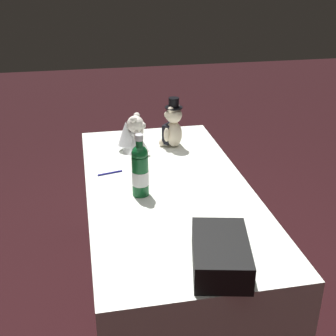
{
  "coord_description": "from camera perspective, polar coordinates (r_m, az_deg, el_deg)",
  "views": [
    {
      "loc": [
        2.01,
        -0.39,
        1.82
      ],
      "look_at": [
        0.0,
        0.0,
        0.86
      ],
      "focal_mm": 48.96,
      "sensor_mm": 36.0,
      "label": 1
    }
  ],
  "objects": [
    {
      "name": "champagne_bottle",
      "position": [
        2.17,
        -3.49,
        -0.23
      ],
      "size": [
        0.08,
        0.08,
        0.31
      ],
      "color": "#105224",
      "rests_on": "reception_table"
    },
    {
      "name": "gift_case_black",
      "position": [
        1.73,
        6.57,
        -10.59
      ],
      "size": [
        0.37,
        0.27,
        0.11
      ],
      "color": "black",
      "rests_on": "reception_table"
    },
    {
      "name": "teddy_bear_groom",
      "position": [
        2.74,
        0.55,
        5.14
      ],
      "size": [
        0.14,
        0.14,
        0.3
      ],
      "color": "beige",
      "rests_on": "reception_table"
    },
    {
      "name": "signing_pen",
      "position": [
        2.45,
        -7.13,
        -0.6
      ],
      "size": [
        0.04,
        0.14,
        0.01
      ],
      "color": "navy",
      "rests_on": "reception_table"
    },
    {
      "name": "reception_table",
      "position": [
        2.5,
        0.0,
        -9.96
      ],
      "size": [
        1.68,
        0.81,
        0.76
      ],
      "primitive_type": "cube",
      "color": "white",
      "rests_on": "ground_plane"
    },
    {
      "name": "ground_plane",
      "position": [
        2.73,
        0.0,
        -16.45
      ],
      "size": [
        12.0,
        12.0,
        0.0
      ],
      "primitive_type": "plane",
      "color": "black"
    },
    {
      "name": "teddy_bear_bride",
      "position": [
        2.68,
        -4.36,
        4.09
      ],
      "size": [
        0.18,
        0.21,
        0.23
      ],
      "color": "white",
      "rests_on": "reception_table"
    }
  ]
}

